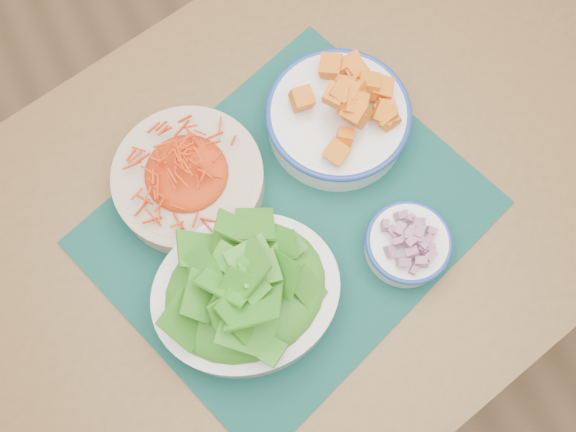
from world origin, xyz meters
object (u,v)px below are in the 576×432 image
at_px(squash_bowl, 339,112).
at_px(lettuce_bowl, 245,291).
at_px(carrot_bowl, 188,177).
at_px(onion_bowl, 408,243).
at_px(table, 303,215).
at_px(placemat, 288,222).

distance_m(squash_bowl, lettuce_bowl, 0.31).
height_order(carrot_bowl, onion_bowl, carrot_bowl).
bearing_deg(onion_bowl, squash_bowl, 89.82).
distance_m(carrot_bowl, squash_bowl, 0.25).
height_order(table, carrot_bowl, carrot_bowl).
bearing_deg(carrot_bowl, onion_bowl, -43.35).
relative_size(placemat, onion_bowl, 4.24).
relative_size(placemat, lettuce_bowl, 1.82).
relative_size(table, squash_bowl, 4.85).
bearing_deg(squash_bowl, lettuce_bowl, -142.44).
xyz_separation_m(squash_bowl, onion_bowl, (-0.00, -0.23, -0.02)).
relative_size(carrot_bowl, squash_bowl, 1.02).
xyz_separation_m(lettuce_bowl, onion_bowl, (0.25, -0.04, -0.03)).
bearing_deg(table, carrot_bowl, 137.35).
bearing_deg(table, squash_bowl, 28.09).
relative_size(table, placemat, 2.46).
relative_size(placemat, carrot_bowl, 1.93).
bearing_deg(onion_bowl, carrot_bowl, 136.65).
xyz_separation_m(table, onion_bowl, (0.10, -0.14, 0.13)).
bearing_deg(lettuce_bowl, table, 45.21).
relative_size(squash_bowl, onion_bowl, 2.15).
height_order(carrot_bowl, squash_bowl, squash_bowl).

